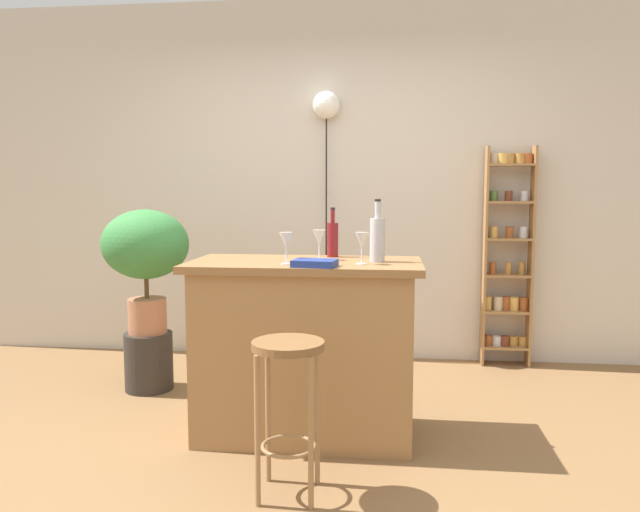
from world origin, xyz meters
name	(u,v)px	position (x,y,z in m)	size (l,w,h in m)	color
ground	(298,457)	(0.00, 0.00, 0.00)	(12.00, 12.00, 0.00)	brown
back_wall	(334,182)	(0.00, 1.95, 1.40)	(6.40, 0.10, 2.80)	beige
kitchen_counter	(306,348)	(0.00, 0.30, 0.48)	(1.24, 0.63, 0.96)	#9E7042
bar_stool	(288,383)	(0.02, -0.38, 0.50)	(0.31, 0.31, 0.69)	#997047
spice_shelf	(508,257)	(1.33, 1.80, 0.83)	(0.36, 0.15, 1.66)	#9E7042
plant_stool	(149,361)	(-1.15, 0.93, 0.19)	(0.32, 0.32, 0.39)	#2D2823
potted_plant	(145,251)	(-1.15, 0.93, 0.93)	(0.57, 0.52, 0.82)	#A86B4C
bottle_spirits_clear	(377,238)	(0.38, 0.31, 1.08)	(0.08, 0.08, 0.33)	#B2B2B7
bottle_wine_red	(333,238)	(0.12, 0.53, 1.06)	(0.06, 0.06, 0.28)	maroon
wine_glass_left	(286,241)	(-0.08, 0.16, 1.07)	(0.07, 0.07, 0.16)	silver
wine_glass_center	(362,241)	(0.31, 0.20, 1.07)	(0.07, 0.07, 0.16)	silver
wine_glass_right	(319,238)	(0.07, 0.37, 1.07)	(0.07, 0.07, 0.16)	silver
cookbook	(315,263)	(0.08, 0.07, 0.97)	(0.21, 0.15, 0.04)	navy
pendant_globe_light	(326,109)	(-0.05, 1.84, 1.95)	(0.21, 0.21, 2.09)	black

